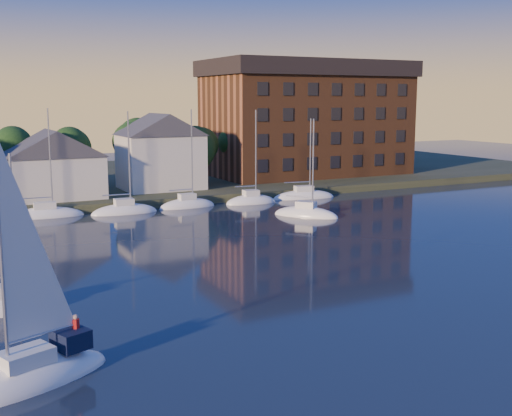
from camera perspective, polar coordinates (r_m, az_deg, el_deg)
ground at (r=31.12m, az=13.97°, el=-14.55°), size 260.00×260.00×0.00m
shoreline_land at (r=98.83m, az=-15.82°, el=1.96°), size 160.00×50.00×2.00m
wooden_dock at (r=76.64m, az=-12.38°, el=-0.04°), size 120.00×3.00×1.00m
clubhouse_centre at (r=79.59m, az=-17.63°, el=3.81°), size 11.55×8.40×8.08m
clubhouse_east at (r=84.85m, az=-8.51°, el=5.08°), size 10.50×8.40×9.80m
condo_block at (r=101.16m, az=4.54°, el=8.03°), size 31.00×17.00×17.40m
tree_line at (r=86.92m, az=-13.15°, el=5.82°), size 93.40×5.40×8.90m
moored_fleet at (r=72.12m, az=-17.92°, el=-0.81°), size 71.50×2.40×12.05m
hero_sailboat at (r=31.29m, az=-19.48°, el=-13.59°), size 8.55×5.36×12.92m
drifting_sailboat_left at (r=41.77m, az=-21.20°, el=-8.45°), size 6.72×2.38×10.61m
drifting_sailboat_right at (r=70.09m, az=4.46°, el=-0.66°), size 6.50×7.32×11.67m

